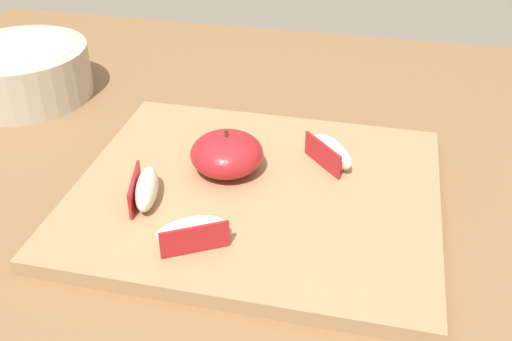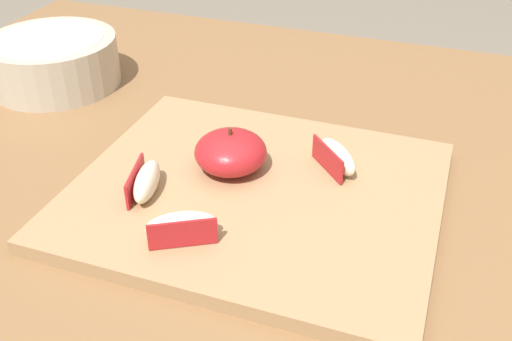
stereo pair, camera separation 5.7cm
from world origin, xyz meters
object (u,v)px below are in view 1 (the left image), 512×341
at_px(apple_wedge_front, 331,152).
at_px(ceramic_fruit_bowl, 22,71).
at_px(apple_half_skin_up, 227,154).
at_px(cutting_board, 256,194).
at_px(apple_wedge_middle, 146,189).
at_px(apple_wedge_near_knife, 192,232).

distance_m(apple_wedge_front, ceramic_fruit_bowl, 0.42).
bearing_deg(apple_half_skin_up, cutting_board, -32.81).
bearing_deg(ceramic_fruit_bowl, cutting_board, -24.90).
bearing_deg(apple_wedge_middle, apple_half_skin_up, 47.87).
distance_m(apple_wedge_middle, ceramic_fruit_bowl, 0.32).
height_order(cutting_board, apple_half_skin_up, apple_half_skin_up).
bearing_deg(ceramic_fruit_bowl, apple_wedge_middle, -39.33).
height_order(apple_wedge_near_knife, ceramic_fruit_bowl, ceramic_fruit_bowl).
relative_size(cutting_board, apple_wedge_middle, 5.38).
relative_size(apple_wedge_front, ceramic_fruit_bowl, 0.35).
relative_size(apple_wedge_near_knife, apple_wedge_middle, 0.98).
height_order(apple_wedge_front, ceramic_fruit_bowl, ceramic_fruit_bowl).
bearing_deg(apple_wedge_middle, ceramic_fruit_bowl, 140.67).
distance_m(apple_half_skin_up, apple_wedge_near_knife, 0.12).
xyz_separation_m(apple_half_skin_up, apple_wedge_near_knife, (0.00, -0.12, -0.01)).
distance_m(apple_half_skin_up, ceramic_fruit_bowl, 0.34).
distance_m(apple_half_skin_up, apple_wedge_front, 0.11).
bearing_deg(apple_wedge_front, apple_wedge_near_knife, -122.64).
bearing_deg(apple_half_skin_up, apple_wedge_front, 20.32).
height_order(apple_wedge_middle, ceramic_fruit_bowl, ceramic_fruit_bowl).
distance_m(cutting_board, apple_wedge_near_knife, 0.10).
relative_size(apple_wedge_front, apple_wedge_middle, 0.92).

